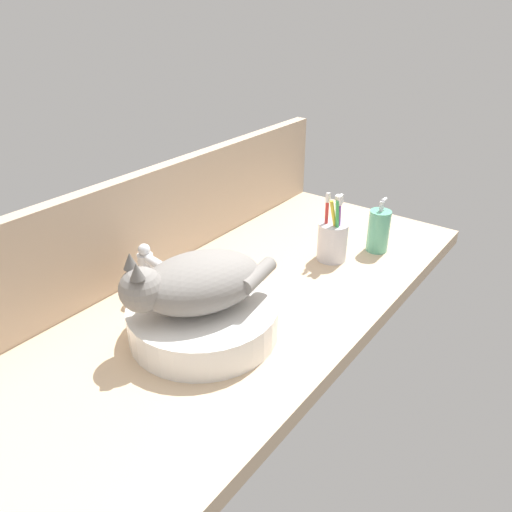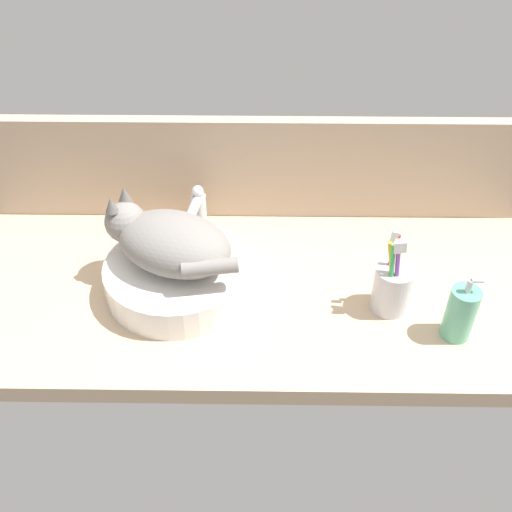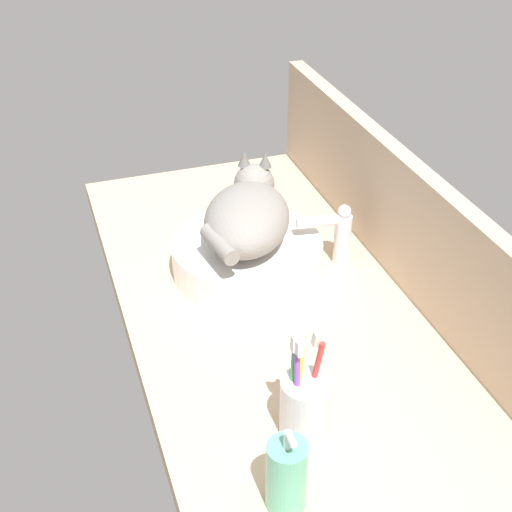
% 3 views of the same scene
% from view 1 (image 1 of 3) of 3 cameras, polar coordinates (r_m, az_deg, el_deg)
% --- Properties ---
extents(ground_plane, '(1.32, 0.58, 0.04)m').
position_cam_1_polar(ground_plane, '(1.19, -1.16, -5.34)').
color(ground_plane, '#D1B28E').
extents(backsplash_panel, '(1.32, 0.04, 0.26)m').
position_cam_1_polar(backsplash_panel, '(1.29, -10.92, 4.39)').
color(backsplash_panel, tan).
rests_on(backsplash_panel, ground_plane).
extents(sink_basin, '(0.31, 0.31, 0.07)m').
position_cam_1_polar(sink_basin, '(1.05, -6.01, -7.14)').
color(sink_basin, white).
rests_on(sink_basin, ground_plane).
extents(cat, '(0.30, 0.26, 0.14)m').
position_cam_1_polar(cat, '(0.99, -6.99, -2.98)').
color(cat, gray).
rests_on(cat, sink_basin).
extents(faucet, '(0.04, 0.12, 0.14)m').
position_cam_1_polar(faucet, '(1.16, -12.11, -1.62)').
color(faucet, silver).
rests_on(faucet, ground_plane).
extents(soap_dispenser, '(0.06, 0.06, 0.15)m').
position_cam_1_polar(soap_dispenser, '(1.39, 13.83, 2.85)').
color(soap_dispenser, '#60B793').
rests_on(soap_dispenser, ground_plane).
extents(toothbrush_cup, '(0.08, 0.08, 0.19)m').
position_cam_1_polar(toothbrush_cup, '(1.33, 8.73, 1.82)').
color(toothbrush_cup, silver).
rests_on(toothbrush_cup, ground_plane).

